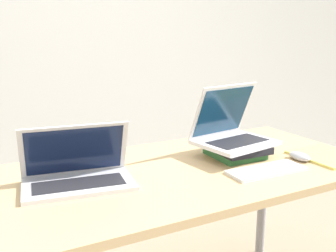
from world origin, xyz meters
The scene contains 8 objects.
wall_back centered at (0.00, 1.99, 1.35)m, with size 8.00×0.05×2.70m.
desk centered at (0.00, 0.38, 0.68)m, with size 1.55×0.77×0.76m.
laptop_left centered at (-0.42, 0.41, 0.81)m, with size 0.41×0.27×0.22m.
book_stack centered at (0.28, 0.40, 0.79)m, with size 0.22×0.23×0.06m.
laptop_on_books centered at (0.26, 0.43, 0.87)m, with size 0.35×0.30×0.25m.
wireless_keyboard centered at (0.26, 0.20, 0.77)m, with size 0.32×0.13×0.01m.
mouse centered at (0.48, 0.24, 0.78)m, with size 0.06×0.11×0.03m.
notepad centered at (0.62, 0.22, 0.77)m, with size 0.24×0.27×0.01m.
Camera 1 is at (-0.75, -0.89, 1.29)m, focal length 42.00 mm.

